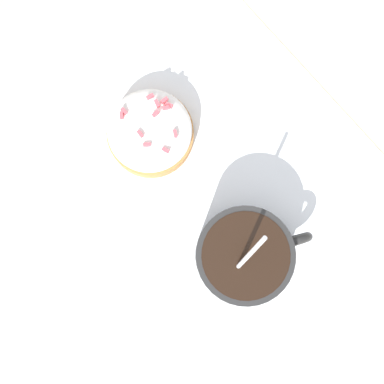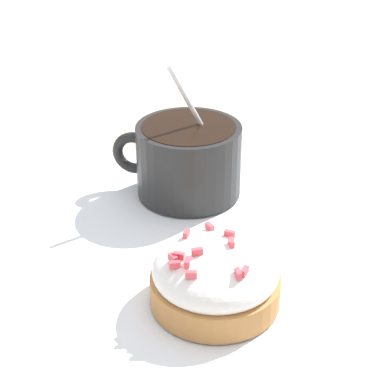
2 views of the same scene
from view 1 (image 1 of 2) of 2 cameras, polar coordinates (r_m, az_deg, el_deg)
ground_plane at (r=0.54m, az=0.32°, el=-0.36°), size 3.00×3.00×0.00m
paper_napkin at (r=0.54m, az=0.32°, el=-0.34°), size 0.36×0.37×0.00m
coffee_cup at (r=0.50m, az=5.51°, el=-6.77°), size 0.09×0.11×0.12m
frosted_pastry at (r=0.53m, az=-4.40°, el=6.46°), size 0.09×0.09×0.05m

